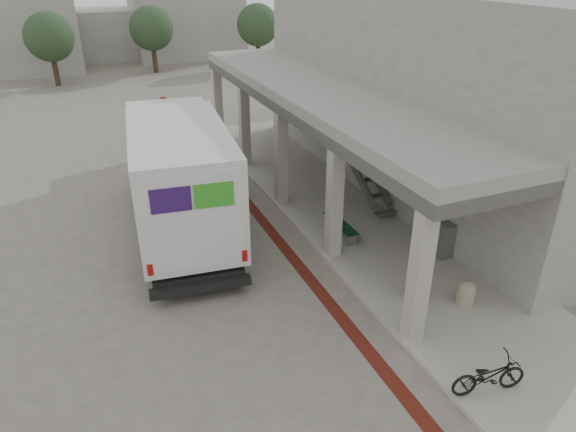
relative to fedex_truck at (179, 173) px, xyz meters
name	(u,v)px	position (x,y,z in m)	size (l,w,h in m)	color
ground	(272,281)	(1.53, -3.96, -1.95)	(120.00, 120.00, 0.00)	#645E55
bike_lane_stripe	(279,241)	(2.53, -1.96, -1.94)	(0.35, 40.00, 0.01)	#511910
sidewalk	(396,250)	(5.53, -3.96, -1.89)	(4.40, 28.00, 0.12)	#9F988E
transit_building	(402,97)	(8.36, 0.54, 1.46)	(7.60, 17.00, 7.00)	gray
distant_backdrop	(79,29)	(-1.31, 31.93, 0.76)	(28.00, 10.00, 6.50)	gray
tree_left	(49,37)	(-3.47, 24.04, 1.24)	(3.20, 3.20, 4.80)	#38281C
tree_mid	(151,29)	(3.53, 26.04, 1.24)	(3.20, 3.20, 4.80)	#38281C
tree_right	(258,25)	(11.53, 25.04, 1.24)	(3.20, 3.20, 4.80)	#38281C
fedex_truck	(179,173)	(0.00, 0.00, 0.00)	(3.52, 8.79, 3.65)	black
bench	(341,226)	(4.40, -2.51, -1.54)	(0.37, 1.72, 0.40)	slate
bollard_near	(466,293)	(5.58, -6.94, -1.49)	(0.44, 0.44, 0.67)	gray
bollard_far	(413,289)	(4.51, -6.22, -1.54)	(0.38, 0.38, 0.56)	gray
utility_cabinet	(443,239)	(6.53, -4.75, -1.30)	(0.48, 0.64, 1.06)	slate
bicycle_black	(489,375)	(4.03, -9.44, -1.41)	(0.55, 1.57, 0.83)	black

